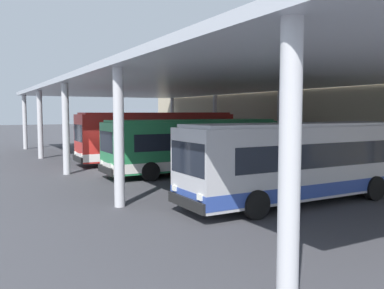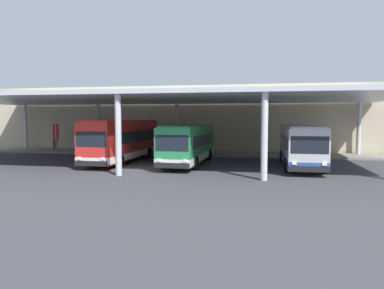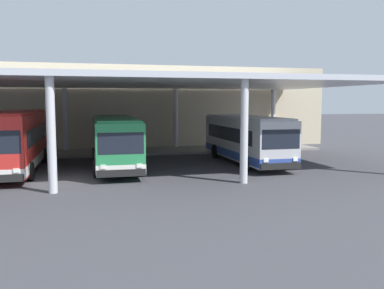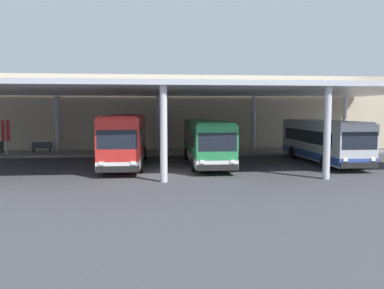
{
  "view_description": "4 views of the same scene",
  "coord_description": "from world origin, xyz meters",
  "px_view_note": "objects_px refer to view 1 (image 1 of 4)",
  "views": [
    {
      "loc": [
        23.94,
        -7.52,
        3.6
      ],
      "look_at": [
        4.37,
        3.38,
        1.81
      ],
      "focal_mm": 38.04,
      "sensor_mm": 36.0,
      "label": 1
    },
    {
      "loc": [
        9.08,
        -23.86,
        3.73
      ],
      "look_at": [
        3.29,
        5.4,
        1.48
      ],
      "focal_mm": 32.99,
      "sensor_mm": 36.0,
      "label": 2
    },
    {
      "loc": [
        1.4,
        -22.12,
        4.14
      ],
      "look_at": [
        8.25,
        4.06,
        1.35
      ],
      "focal_mm": 39.03,
      "sensor_mm": 36.0,
      "label": 3
    },
    {
      "loc": [
        -0.67,
        -23.68,
        3.92
      ],
      "look_at": [
        2.07,
        2.47,
        1.61
      ],
      "focal_mm": 36.61,
      "sensor_mm": 36.0,
      "label": 4
    }
  ],
  "objects_px": {
    "bus_second_bay": "(193,145)",
    "bench_waiting": "(195,142)",
    "bus_nearest_bay": "(158,137)",
    "bus_middle_bay": "(302,161)",
    "banner_sign": "(174,128)",
    "trash_bin": "(180,140)"
  },
  "relations": [
    {
      "from": "bus_second_bay",
      "to": "bench_waiting",
      "type": "bearing_deg",
      "value": 150.27
    },
    {
      "from": "bus_nearest_bay",
      "to": "bus_second_bay",
      "type": "relative_size",
      "value": 1.08
    },
    {
      "from": "bus_nearest_bay",
      "to": "bus_middle_bay",
      "type": "xyz_separation_m",
      "value": [
        14.52,
        -0.28,
        -0.19
      ]
    },
    {
      "from": "bus_nearest_bay",
      "to": "banner_sign",
      "type": "relative_size",
      "value": 3.55
    },
    {
      "from": "bus_nearest_bay",
      "to": "banner_sign",
      "type": "bearing_deg",
      "value": 148.03
    },
    {
      "from": "bus_second_bay",
      "to": "bus_middle_bay",
      "type": "relative_size",
      "value": 1.0
    },
    {
      "from": "bus_middle_bay",
      "to": "banner_sign",
      "type": "relative_size",
      "value": 3.29
    },
    {
      "from": "bus_middle_bay",
      "to": "bus_second_bay",
      "type": "bearing_deg",
      "value": -179.63
    },
    {
      "from": "bus_nearest_bay",
      "to": "bench_waiting",
      "type": "distance_m",
      "value": 10.79
    },
    {
      "from": "bus_middle_bay",
      "to": "bench_waiting",
      "type": "distance_m",
      "value": 23.6
    },
    {
      "from": "trash_bin",
      "to": "banner_sign",
      "type": "distance_m",
      "value": 1.99
    },
    {
      "from": "trash_bin",
      "to": "bus_middle_bay",
      "type": "bearing_deg",
      "value": -17.21
    },
    {
      "from": "bus_nearest_bay",
      "to": "bus_middle_bay",
      "type": "distance_m",
      "value": 14.53
    },
    {
      "from": "bench_waiting",
      "to": "bus_second_bay",
      "type": "bearing_deg",
      "value": -29.73
    },
    {
      "from": "trash_bin",
      "to": "banner_sign",
      "type": "bearing_deg",
      "value": -53.49
    },
    {
      "from": "bus_middle_bay",
      "to": "bench_waiting",
      "type": "height_order",
      "value": "bus_middle_bay"
    },
    {
      "from": "bus_second_bay",
      "to": "bus_middle_bay",
      "type": "bearing_deg",
      "value": 0.37
    },
    {
      "from": "bus_middle_bay",
      "to": "banner_sign",
      "type": "xyz_separation_m",
      "value": [
        -24.98,
        6.81,
        0.32
      ]
    },
    {
      "from": "bench_waiting",
      "to": "banner_sign",
      "type": "relative_size",
      "value": 0.56
    },
    {
      "from": "bus_nearest_bay",
      "to": "trash_bin",
      "type": "bearing_deg",
      "value": 145.74
    },
    {
      "from": "bus_nearest_bay",
      "to": "bench_waiting",
      "type": "relative_size",
      "value": 6.32
    },
    {
      "from": "trash_bin",
      "to": "bus_second_bay",
      "type": "bearing_deg",
      "value": -25.21
    }
  ]
}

